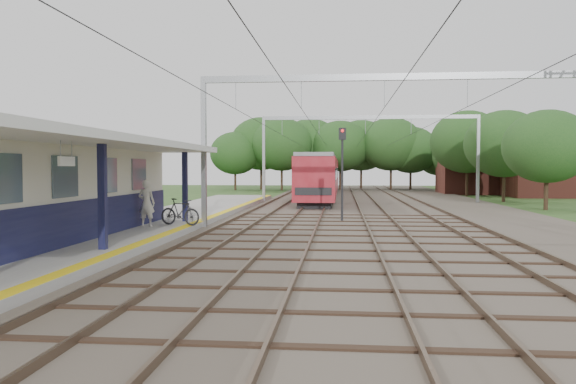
{
  "coord_description": "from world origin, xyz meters",
  "views": [
    {
      "loc": [
        1.32,
        -10.36,
        2.83
      ],
      "look_at": [
        -1.38,
        17.86,
        1.6
      ],
      "focal_mm": 35.0,
      "sensor_mm": 36.0,
      "label": 1
    }
  ],
  "objects": [
    {
      "name": "tree_band",
      "position": [
        3.84,
        57.12,
        4.92
      ],
      "size": [
        31.72,
        30.88,
        8.82
      ],
      "color": "#382619",
      "rests_on": "ground"
    },
    {
      "name": "ballast_bed",
      "position": [
        4.0,
        30.0,
        0.05
      ],
      "size": [
        18.0,
        90.0,
        0.1
      ],
      "primitive_type": "cube",
      "color": "#473D33",
      "rests_on": "ground"
    },
    {
      "name": "bicycle",
      "position": [
        -5.6,
        13.14,
        0.93
      ],
      "size": [
        2.0,
        1.09,
        1.16
      ],
      "primitive_type": "imported",
      "rotation": [
        0.0,
        0.0,
        1.27
      ],
      "color": "black",
      "rests_on": "platform"
    },
    {
      "name": "catenary_system",
      "position": [
        3.39,
        25.28,
        5.51
      ],
      "size": [
        17.22,
        88.0,
        7.0
      ],
      "color": "gray",
      "rests_on": "ground"
    },
    {
      "name": "canopy",
      "position": [
        -7.77,
        6.0,
        3.64
      ],
      "size": [
        6.4,
        20.0,
        3.44
      ],
      "color": "#13143B",
      "rests_on": "platform"
    },
    {
      "name": "yellow_stripe",
      "position": [
        -5.25,
        14.0,
        0.35
      ],
      "size": [
        0.45,
        52.0,
        0.01
      ],
      "primitive_type": "cube",
      "color": "yellow",
      "rests_on": "platform"
    },
    {
      "name": "house_near",
      "position": [
        21.0,
        46.0,
        2.99
      ],
      "size": [
        7.0,
        6.12,
        7.89
      ],
      "color": "brown",
      "rests_on": "ground"
    },
    {
      "name": "train",
      "position": [
        -0.5,
        43.63,
        2.09
      ],
      "size": [
        2.85,
        35.49,
        3.75
      ],
      "color": "black",
      "rests_on": "ballast_bed"
    },
    {
      "name": "rail_tracks",
      "position": [
        1.5,
        30.0,
        0.18
      ],
      "size": [
        11.8,
        88.0,
        0.15
      ],
      "color": "brown",
      "rests_on": "ballast_bed"
    },
    {
      "name": "ground",
      "position": [
        0.0,
        0.0,
        0.0
      ],
      "size": [
        160.0,
        160.0,
        0.0
      ],
      "primitive_type": "plane",
      "color": "#2D4C1E",
      "rests_on": "ground"
    },
    {
      "name": "signal_post",
      "position": [
        1.35,
        18.56,
        3.2
      ],
      "size": [
        0.38,
        0.33,
        4.87
      ],
      "rotation": [
        0.0,
        0.0,
        0.33
      ],
      "color": "black",
      "rests_on": "ground"
    },
    {
      "name": "house_far",
      "position": [
        16.0,
        52.0,
        3.23
      ],
      "size": [
        8.0,
        6.12,
        8.66
      ],
      "color": "brown",
      "rests_on": "ground"
    },
    {
      "name": "station_building",
      "position": [
        -8.88,
        7.0,
        2.04
      ],
      "size": [
        3.41,
        18.0,
        3.4
      ],
      "color": "beige",
      "rests_on": "platform"
    },
    {
      "name": "platform",
      "position": [
        -7.5,
        14.0,
        0.17
      ],
      "size": [
        5.0,
        52.0,
        0.35
      ],
      "primitive_type": "cube",
      "color": "gray",
      "rests_on": "ground"
    },
    {
      "name": "person",
      "position": [
        -6.85,
        12.5,
        1.34
      ],
      "size": [
        0.76,
        0.54,
        1.97
      ],
      "primitive_type": "imported",
      "rotation": [
        0.0,
        0.0,
        3.05
      ],
      "color": "silver",
      "rests_on": "platform"
    }
  ]
}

